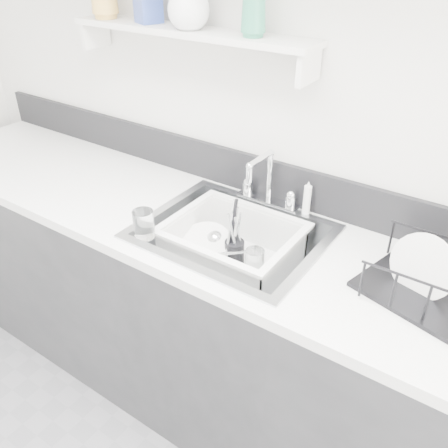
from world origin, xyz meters
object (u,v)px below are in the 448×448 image
Objects in this scene: counter_run at (231,328)px; sink at (232,253)px; dish_rack at (439,278)px; wash_tub at (233,247)px.

counter_run is 5.00× the size of sink.
sink is 0.69m from dish_rack.
dish_rack is at bearing 2.14° from wash_tub.
dish_rack is at bearing 3.70° from counter_run.
wash_tub is at bearing 115.97° from sink.
wash_tub reaches higher than counter_run.
counter_run is at bearing 0.00° from sink.
sink is at bearing 0.00° from counter_run.
dish_rack is (0.67, 0.04, 0.16)m from sink.
dish_rack is at bearing 3.70° from sink.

